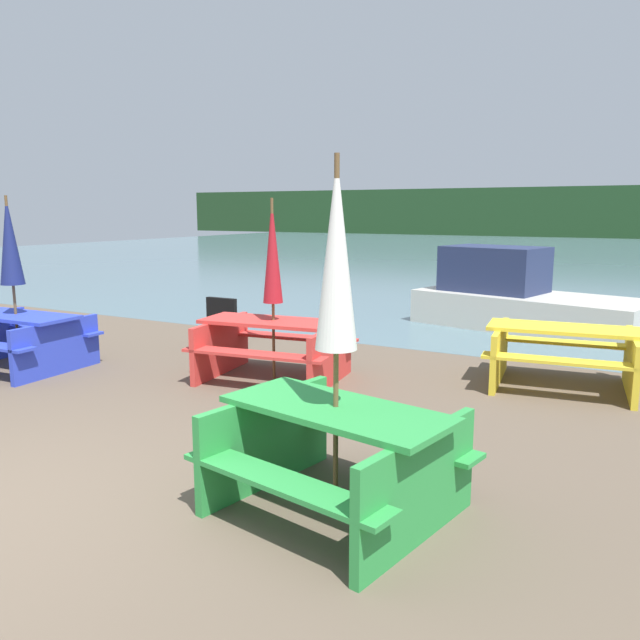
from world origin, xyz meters
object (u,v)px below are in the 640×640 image
Objects in this scene: picnic_table_yellow at (564,351)px; umbrella_crimson at (272,252)px; umbrella_white at (336,256)px; boat at (519,299)px; picnic_table_green at (336,450)px; umbrella_navy at (10,242)px; picnic_table_blue at (18,335)px; signboard at (222,321)px; picnic_table_red at (274,343)px.

picnic_table_yellow is 0.84× the size of umbrella_crimson.
umbrella_white reaches higher than boat.
picnic_table_green is 5.99m from umbrella_navy.
picnic_table_green is 5.86m from picnic_table_blue.
umbrella_crimson is at bearing -36.29° from signboard.
umbrella_white reaches higher than picnic_table_green.
umbrella_crimson is at bearing 0.00° from picnic_table_red.
boat is (1.97, 5.20, -1.08)m from umbrella_crimson.
signboard is (-5.13, 0.00, -0.08)m from picnic_table_yellow.
signboard is (-4.17, 4.13, -1.44)m from umbrella_white.
picnic_table_red is 0.79× the size of umbrella_white.
umbrella_navy is at bearing -116.20° from boat.
picnic_table_red is 0.87× the size of umbrella_crimson.
umbrella_navy is 1.02× the size of umbrella_crimson.
umbrella_crimson reaches higher than picnic_table_red.
signboard is (-1.87, 1.37, -0.09)m from picnic_table_red.
signboard is (-3.84, -3.83, -0.15)m from boat.
umbrella_white reaches higher than picnic_table_red.
picnic_table_green is 0.75× the size of umbrella_white.
umbrella_white is 0.58× the size of boat.
picnic_table_blue is 2.41× the size of signboard.
picnic_table_green is at bearing -50.17° from picnic_table_red.
picnic_table_red is at bearing 129.83° from picnic_table_green.
umbrella_crimson is 3.02× the size of signboard.
picnic_table_blue is at bearing 135.00° from umbrella_navy.
umbrella_white reaches higher than picnic_table_yellow.
umbrella_navy reaches higher than umbrella_crimson.
picnic_table_yellow is 0.83× the size of umbrella_navy.
picnic_table_green is 3.77m from umbrella_crimson.
picnic_table_red is at bearing 19.42° from picnic_table_blue.
umbrella_navy is at bearing -158.90° from picnic_table_yellow.
signboard is at bearing 135.28° from picnic_table_green.
picnic_table_blue is 0.92× the size of picnic_table_red.
picnic_table_blue is 0.42× the size of boat.
boat is at bearing 44.92° from signboard.
picnic_table_blue is 6.02m from umbrella_white.
picnic_table_yellow is at bearing -0.05° from signboard.
picnic_table_blue is 0.73× the size of umbrella_white.
umbrella_navy is 0.54× the size of boat.
picnic_table_red is at bearing 180.00° from umbrella_crimson.
signboard is at bearing 135.28° from umbrella_white.
picnic_table_blue is 8.30m from boat.
umbrella_navy is 3.08× the size of signboard.
umbrella_white reaches higher than umbrella_navy.
signboard is (-1.87, 1.37, -1.23)m from umbrella_crimson.
signboard is at bearing 59.98° from picnic_table_blue.
picnic_table_green is at bearing -15.60° from picnic_table_blue.
picnic_table_red is 0.46× the size of boat.
umbrella_white is 1.10× the size of umbrella_crimson.
picnic_table_yellow is 4.45m from umbrella_white.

